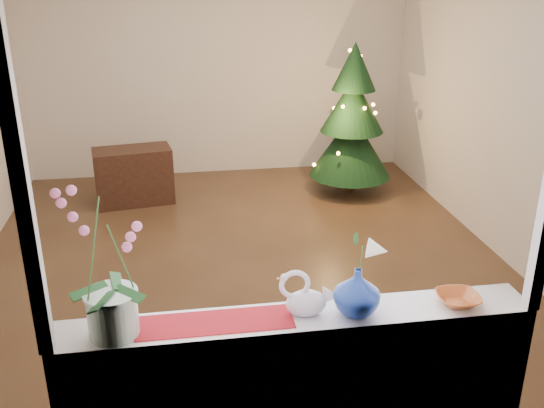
% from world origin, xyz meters
% --- Properties ---
extents(ground, '(5.00, 5.00, 0.00)m').
position_xyz_m(ground, '(0.00, 0.00, 0.00)').
color(ground, '#3C2518').
rests_on(ground, ground).
extents(wall_back, '(4.50, 0.10, 2.70)m').
position_xyz_m(wall_back, '(0.00, 2.50, 1.35)').
color(wall_back, beige).
rests_on(wall_back, ground).
extents(wall_front, '(4.50, 0.10, 2.70)m').
position_xyz_m(wall_front, '(0.00, -2.50, 1.35)').
color(wall_front, beige).
rests_on(wall_front, ground).
extents(wall_right, '(0.10, 5.00, 2.70)m').
position_xyz_m(wall_right, '(2.25, 0.00, 1.35)').
color(wall_right, beige).
rests_on(wall_right, ground).
extents(windowsill, '(2.20, 0.26, 0.04)m').
position_xyz_m(windowsill, '(0.00, -2.37, 0.90)').
color(windowsill, white).
rests_on(windowsill, window_apron).
extents(window_frame, '(2.22, 0.06, 1.60)m').
position_xyz_m(window_frame, '(0.00, -2.47, 1.70)').
color(window_frame, white).
rests_on(window_frame, windowsill).
extents(runner, '(0.70, 0.20, 0.01)m').
position_xyz_m(runner, '(-0.38, -2.37, 0.92)').
color(runner, maroon).
rests_on(runner, windowsill).
extents(orchid_pot, '(0.29, 0.29, 0.68)m').
position_xyz_m(orchid_pot, '(-0.81, -2.39, 1.26)').
color(orchid_pot, white).
rests_on(orchid_pot, windowsill).
extents(swan, '(0.28, 0.19, 0.22)m').
position_xyz_m(swan, '(0.03, -2.37, 1.03)').
color(swan, silver).
rests_on(swan, windowsill).
extents(blue_vase, '(0.26, 0.26, 0.26)m').
position_xyz_m(blue_vase, '(0.26, -2.39, 1.05)').
color(blue_vase, navy).
rests_on(blue_vase, windowsill).
extents(lily, '(0.14, 0.08, 0.19)m').
position_xyz_m(lily, '(0.26, -2.39, 1.27)').
color(lily, white).
rests_on(lily, blue_vase).
extents(paperweight, '(0.08, 0.08, 0.07)m').
position_xyz_m(paperweight, '(0.25, -2.42, 0.95)').
color(paperweight, white).
rests_on(paperweight, windowsill).
extents(amber_dish, '(0.18, 0.18, 0.04)m').
position_xyz_m(amber_dish, '(0.76, -2.39, 0.94)').
color(amber_dish, '#AC4D1F').
rests_on(amber_dish, windowsill).
extents(xmas_tree, '(1.10, 1.10, 1.66)m').
position_xyz_m(xmas_tree, '(1.39, 1.56, 0.83)').
color(xmas_tree, '#113219').
rests_on(xmas_tree, ground).
extents(side_table, '(0.85, 0.52, 0.60)m').
position_xyz_m(side_table, '(-0.99, 1.58, 0.30)').
color(side_table, black).
rests_on(side_table, ground).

